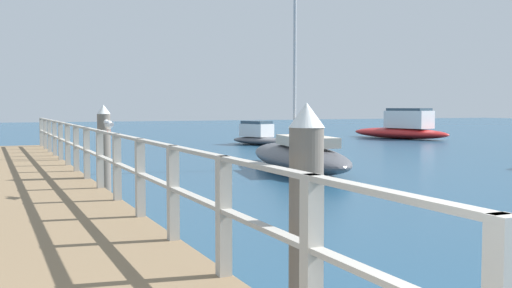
% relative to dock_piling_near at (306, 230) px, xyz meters
% --- Properties ---
extents(pier_deck, '(3.18, 24.41, 0.50)m').
position_rel_dock_piling_near_xyz_m(pier_deck, '(-1.89, 9.01, -0.80)').
color(pier_deck, '#846B4C').
rests_on(pier_deck, ground_plane).
extents(pier_railing, '(0.12, 22.93, 1.10)m').
position_rel_dock_piling_near_xyz_m(pier_railing, '(-0.38, 9.01, 0.13)').
color(pier_railing, '#B2ADA3').
rests_on(pier_railing, pier_deck).
extents(dock_piling_near, '(0.29, 0.29, 2.08)m').
position_rel_dock_piling_near_xyz_m(dock_piling_near, '(0.00, 0.00, 0.00)').
color(dock_piling_near, '#6B6056').
rests_on(dock_piling_near, ground_plane).
extents(dock_piling_far, '(0.29, 0.29, 2.08)m').
position_rel_dock_piling_near_xyz_m(dock_piling_far, '(0.00, 9.08, 0.00)').
color(dock_piling_far, '#6B6056').
rests_on(dock_piling_far, ground_plane).
extents(seagull_foreground, '(0.19, 0.48, 0.21)m').
position_rel_dock_piling_near_xyz_m(seagull_foreground, '(-0.38, 6.44, 0.69)').
color(seagull_foreground, white).
rests_on(seagull_foreground, pier_railing).
extents(boat_1, '(3.61, 7.85, 8.58)m').
position_rel_dock_piling_near_xyz_m(boat_1, '(6.79, 12.81, -0.57)').
color(boat_1, '#4C4C51').
rests_on(boat_1, ground_plane).
extents(boat_3, '(3.81, 7.48, 1.92)m').
position_rel_dock_piling_near_xyz_m(boat_3, '(21.61, 26.66, -0.41)').
color(boat_3, red).
rests_on(boat_3, ground_plane).
extents(boat_5, '(2.80, 4.56, 1.26)m').
position_rel_dock_piling_near_xyz_m(boat_5, '(10.96, 24.89, -0.63)').
color(boat_5, '#4C4C51').
rests_on(boat_5, ground_plane).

